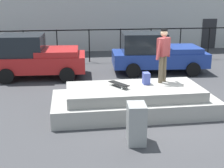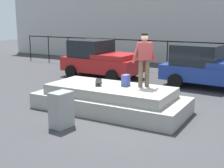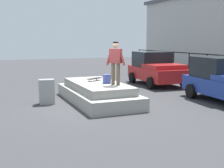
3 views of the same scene
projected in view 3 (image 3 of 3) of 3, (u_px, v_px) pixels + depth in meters
ground_plane at (97, 107)px, 11.85m from camera, size 60.00×60.00×0.00m
concrete_ledge at (97, 93)px, 12.77m from camera, size 5.01×2.20×0.82m
skateboarder at (116, 60)px, 11.79m from camera, size 0.66×0.62×1.69m
skateboard at (94, 79)px, 13.13m from camera, size 0.58×0.78×0.12m
backpack at (107, 79)px, 12.37m from camera, size 0.20×0.28×0.37m
car_red_pickup_near at (156, 69)px, 17.59m from camera, size 4.11×2.42×1.89m
utility_box at (47, 92)px, 12.32m from camera, size 0.49×0.64×1.01m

